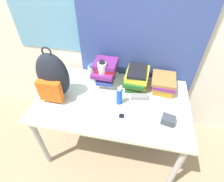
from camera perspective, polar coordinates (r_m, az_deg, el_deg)
ground_plane at (r=1.95m, az=-2.55°, el=-26.28°), size 12.00×12.00×0.00m
wall_back at (r=1.67m, az=3.32°, el=22.51°), size 6.00×0.06×2.50m
curtain_blue at (r=1.60m, az=9.55°, el=21.19°), size 1.14×0.04×2.50m
desk at (r=1.61m, az=0.00°, el=-4.72°), size 1.34×0.79×0.71m
backpack at (r=1.54m, az=-18.74°, el=4.27°), size 0.28×0.21×0.48m
book_stack_left at (r=1.68m, az=-2.02°, el=6.26°), size 0.22×0.28×0.22m
book_stack_center at (r=1.66m, az=7.92°, el=4.44°), size 0.23×0.29×0.18m
book_stack_right at (r=1.69m, az=16.54°, el=2.50°), size 0.23×0.27×0.13m
water_bottle at (r=1.67m, az=-6.46°, el=5.31°), size 0.07×0.07×0.22m
sports_bottle at (r=1.62m, az=-3.15°, el=5.48°), size 0.08×0.08×0.27m
sunscreen_bottle at (r=1.47m, az=2.41°, el=-1.70°), size 0.05×0.05×0.17m
cell_phone at (r=1.41m, az=3.13°, el=-8.34°), size 0.06×0.10×0.02m
sunglasses_case at (r=1.57m, az=8.84°, el=-1.85°), size 0.16×0.08×0.04m
camera_pouch at (r=1.43m, az=17.87°, el=-9.01°), size 0.12×0.10×0.06m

